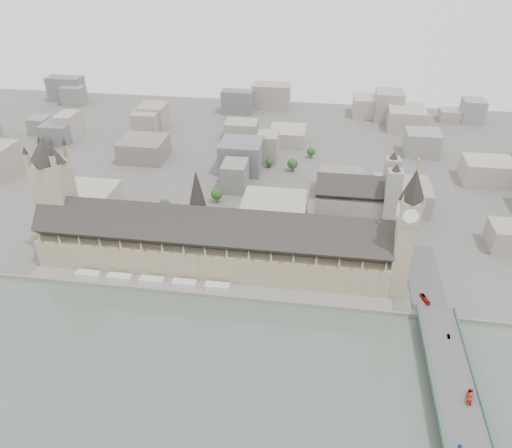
# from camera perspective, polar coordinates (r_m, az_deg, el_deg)

# --- Properties ---
(ground) EXTENTS (900.00, 900.00, 0.00)m
(ground) POSITION_cam_1_polar(r_m,az_deg,el_deg) (377.74, -5.67, -6.81)
(ground) COLOR #595651
(ground) RESTS_ON ground
(embankment_wall) EXTENTS (600.00, 1.50, 3.00)m
(embankment_wall) POSITION_cam_1_polar(r_m,az_deg,el_deg) (365.52, -6.23, -8.06)
(embankment_wall) COLOR slate
(embankment_wall) RESTS_ON ground
(river_terrace) EXTENTS (270.00, 15.00, 2.00)m
(river_terrace) POSITION_cam_1_polar(r_m,az_deg,el_deg) (371.45, -5.95, -7.40)
(river_terrace) COLOR slate
(river_terrace) RESTS_ON ground
(terrace_tents) EXTENTS (118.00, 7.00, 4.00)m
(terrace_tents) POSITION_cam_1_polar(r_m,az_deg,el_deg) (380.64, -11.84, -6.33)
(terrace_tents) COLOR silver
(terrace_tents) RESTS_ON river_terrace
(palace_of_westminster) EXTENTS (265.00, 40.73, 55.44)m
(palace_of_westminster) POSITION_cam_1_polar(r_m,az_deg,el_deg) (379.97, -5.16, -2.31)
(palace_of_westminster) COLOR tan
(palace_of_westminster) RESTS_ON ground
(elizabeth_tower) EXTENTS (17.00, 17.00, 107.50)m
(elizabeth_tower) POSITION_cam_1_polar(r_m,az_deg,el_deg) (347.45, 16.84, -0.26)
(elizabeth_tower) COLOR tan
(elizabeth_tower) RESTS_ON ground
(victoria_tower) EXTENTS (30.00, 30.00, 100.00)m
(victoria_tower) POSITION_cam_1_polar(r_m,az_deg,el_deg) (412.50, -21.95, 3.48)
(victoria_tower) COLOR tan
(victoria_tower) RESTS_ON ground
(central_tower) EXTENTS (13.00, 13.00, 48.00)m
(central_tower) POSITION_cam_1_polar(r_m,az_deg,el_deg) (369.44, -6.71, 2.92)
(central_tower) COLOR tan
(central_tower) RESTS_ON ground
(westminster_bridge) EXTENTS (25.00, 325.00, 10.25)m
(westminster_bridge) POSITION_cam_1_polar(r_m,az_deg,el_deg) (313.11, 21.77, -18.18)
(westminster_bridge) COLOR #474749
(westminster_bridge) RESTS_ON ground
(westminster_abbey) EXTENTS (68.00, 36.00, 64.00)m
(westminster_abbey) POSITION_cam_1_polar(r_m,az_deg,el_deg) (435.68, 11.48, 2.23)
(westminster_abbey) COLOR gray
(westminster_abbey) RESTS_ON ground
(city_skyline_inland) EXTENTS (720.00, 360.00, 38.00)m
(city_skyline_inland) POSITION_cam_1_polar(r_m,az_deg,el_deg) (578.78, -0.11, 9.66)
(city_skyline_inland) COLOR gray
(city_skyline_inland) RESTS_ON ground
(park_trees) EXTENTS (110.00, 30.00, 15.00)m
(park_trees) POSITION_cam_1_polar(r_m,az_deg,el_deg) (423.12, -5.17, -0.93)
(park_trees) COLOR #1D4318
(park_trees) RESTS_ON ground
(red_bus_north) EXTENTS (6.00, 11.18, 3.05)m
(red_bus_north) POSITION_cam_1_polar(r_m,az_deg,el_deg) (362.47, 18.73, -8.14)
(red_bus_north) COLOR maroon
(red_bus_north) RESTS_ON westminster_bridge
(red_bus_south) EXTENTS (5.37, 10.41, 2.83)m
(red_bus_south) POSITION_cam_1_polar(r_m,az_deg,el_deg) (308.47, 23.25, -17.71)
(red_bus_south) COLOR red
(red_bus_south) RESTS_ON westminster_bridge
(car_silver) EXTENTS (1.44, 3.98, 1.30)m
(car_silver) POSITION_cam_1_polar(r_m,az_deg,el_deg) (340.37, 21.16, -11.88)
(car_silver) COLOR gray
(car_silver) RESTS_ON westminster_bridge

